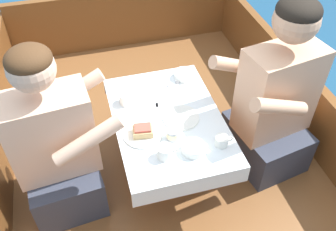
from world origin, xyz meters
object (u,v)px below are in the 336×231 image
person_starboard (274,104)px  coffee_cup_center (127,98)px  person_port (57,147)px  coffee_cup_starboard (222,141)px  coffee_cup_port (165,152)px  sandwich (143,131)px  tin_can (173,134)px

person_starboard → coffee_cup_center: 0.80m
coffee_cup_center → person_port: bearing=-152.5°
person_starboard → coffee_cup_starboard: bearing=16.7°
person_port → person_starboard: person_starboard is taller
coffee_cup_port → sandwich: bearing=113.2°
person_port → sandwich: person_port is taller
coffee_cup_center → tin_can: (0.17, -0.32, -0.00)m
coffee_cup_starboard → coffee_cup_center: 0.58m
person_port → coffee_cup_port: person_port is taller
coffee_cup_starboard → coffee_cup_center: size_ratio=0.85×
person_starboard → coffee_cup_starboard: (-0.38, -0.19, 0.01)m
person_starboard → coffee_cup_starboard: person_starboard is taller
person_port → sandwich: (0.43, -0.06, 0.06)m
coffee_cup_center → tin_can: coffee_cup_center is taller
person_starboard → tin_can: size_ratio=15.55×
person_starboard → sandwich: 0.73m
person_port → person_starboard: (1.16, -0.03, 0.04)m
person_port → coffee_cup_port: 0.55m
coffee_cup_port → tin_can: (0.07, 0.11, -0.01)m
tin_can → coffee_cup_port: bearing=-123.5°
person_port → coffee_cup_starboard: 0.82m
person_starboard → tin_can: 0.60m
person_starboard → tin_can: person_starboard is taller
person_starboard → tin_can: (-0.59, -0.09, 0.01)m
coffee_cup_port → person_starboard: bearing=16.1°
person_port → tin_can: bearing=-17.3°
sandwich → coffee_cup_port: bearing=-66.8°
coffee_cup_port → coffee_cup_center: (-0.10, 0.43, -0.00)m
sandwich → coffee_cup_port: (0.07, -0.16, 0.00)m
tin_can → coffee_cup_starboard: bearing=-26.2°
coffee_cup_center → tin_can: size_ratio=1.61×
person_port → coffee_cup_port: size_ratio=9.62×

